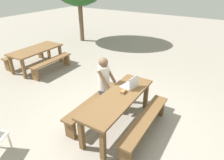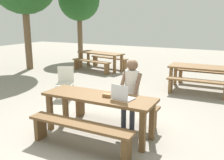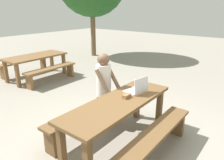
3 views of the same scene
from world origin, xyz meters
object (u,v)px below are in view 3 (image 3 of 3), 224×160
Objects in this scene: small_pouch at (127,96)px; picnic_table_mid at (36,59)px; person_seated at (105,84)px; picnic_table_front at (119,108)px; laptop at (137,89)px.

picnic_table_mid is at bearing 76.00° from small_pouch.
small_pouch is 0.65m from person_seated.
laptop is at bearing -3.41° from picnic_table_front.
picnic_table_mid is (1.21, 4.08, -0.02)m from picnic_table_front.
person_seated is 0.73× the size of picnic_table_mid.
person_seated is 3.58m from picnic_table_mid.
laptop reaches higher than small_pouch.
laptop is 0.20× the size of picnic_table_mid.
person_seated is at bearing -104.05° from picnic_table_mid.
laptop is at bearing -100.82° from picnic_table_mid.
picnic_table_front is at bearing 174.80° from small_pouch.
small_pouch is (-0.30, 0.01, -0.04)m from laptop.
person_seated is at bearing 71.45° from small_pouch.
picnic_table_mid is (0.82, 3.48, -0.17)m from person_seated.
person_seated reaches higher than picnic_table_mid.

